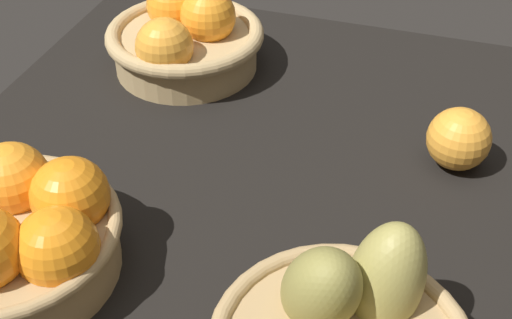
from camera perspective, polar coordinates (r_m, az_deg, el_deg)
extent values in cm
cube|color=black|center=(83.86, -2.23, -2.11)|extent=(84.00, 72.00, 3.00)
cylinder|color=tan|center=(74.20, -19.50, -7.07)|extent=(21.57, 21.57, 5.62)
torus|color=tan|center=(72.31, -19.97, -5.51)|extent=(23.03, 23.03, 1.46)
sphere|color=orange|center=(67.35, -15.94, -6.96)|extent=(7.94, 7.94, 7.94)
sphere|color=orange|center=(71.49, -14.96, -2.86)|extent=(7.94, 7.94, 7.94)
sphere|color=orange|center=(75.38, -19.35, -1.59)|extent=(7.94, 7.94, 7.94)
cylinder|color=tan|center=(102.12, -5.75, 8.86)|extent=(20.40, 20.40, 5.32)
torus|color=tan|center=(100.82, -5.85, 10.17)|extent=(22.56, 22.56, 2.16)
sphere|color=#F49E33|center=(95.07, -7.51, 9.13)|extent=(7.87, 7.87, 7.87)
sphere|color=orange|center=(99.95, -3.94, 11.63)|extent=(7.87, 7.87, 7.87)
sphere|color=orange|center=(104.43, -6.78, 12.43)|extent=(7.87, 7.87, 7.87)
ellipsoid|color=olive|center=(60.82, 5.33, -10.55)|extent=(12.77, 12.00, 12.96)
ellipsoid|color=#9E934C|center=(63.00, 10.45, -9.88)|extent=(11.40, 10.87, 13.72)
sphere|color=#F49E33|center=(85.61, 16.25, 1.63)|extent=(7.58, 7.58, 7.58)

